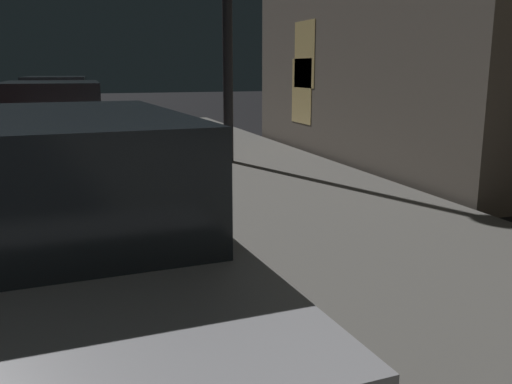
% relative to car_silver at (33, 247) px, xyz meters
% --- Properties ---
extents(car_silver, '(2.15, 4.36, 1.43)m').
position_rel_car_silver_xyz_m(car_silver, '(0.00, 0.00, 0.00)').
color(car_silver, '#B7B7BF').
rests_on(car_silver, ground).
extents(car_red, '(2.09, 4.53, 1.43)m').
position_rel_car_silver_xyz_m(car_red, '(-0.00, 6.85, 0.02)').
color(car_red, maroon).
rests_on(car_red, ground).
extents(car_white, '(2.21, 4.65, 1.43)m').
position_rel_car_silver_xyz_m(car_white, '(-0.00, 13.14, 0.02)').
color(car_white, silver).
rests_on(car_white, ground).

